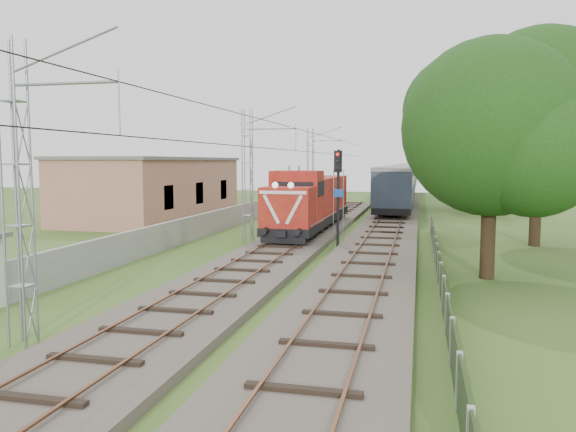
# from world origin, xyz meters

# --- Properties ---
(ground) EXTENTS (140.00, 140.00, 0.00)m
(ground) POSITION_xyz_m (0.00, 0.00, 0.00)
(ground) COLOR #365520
(ground) RESTS_ON ground
(track_main) EXTENTS (4.20, 70.00, 0.45)m
(track_main) POSITION_xyz_m (0.00, 7.00, 0.18)
(track_main) COLOR #6B6054
(track_main) RESTS_ON ground
(track_side) EXTENTS (4.20, 80.00, 0.45)m
(track_side) POSITION_xyz_m (5.00, 20.00, 0.18)
(track_side) COLOR #6B6054
(track_side) RESTS_ON ground
(catenary) EXTENTS (3.31, 70.00, 8.00)m
(catenary) POSITION_xyz_m (-2.95, 12.00, 4.05)
(catenary) COLOR gray
(catenary) RESTS_ON ground
(boundary_wall) EXTENTS (0.25, 40.00, 1.50)m
(boundary_wall) POSITION_xyz_m (-6.50, 12.00, 0.75)
(boundary_wall) COLOR #9E9E99
(boundary_wall) RESTS_ON ground
(station_building) EXTENTS (8.40, 20.40, 5.22)m
(station_building) POSITION_xyz_m (-15.00, 24.00, 2.63)
(station_building) COLOR #B57561
(station_building) RESTS_ON ground
(fence) EXTENTS (0.12, 32.00, 1.20)m
(fence) POSITION_xyz_m (8.00, 3.00, 0.60)
(fence) COLOR black
(fence) RESTS_ON ground
(locomotive) EXTENTS (2.90, 16.56, 4.21)m
(locomotive) POSITION_xyz_m (0.00, 16.83, 2.18)
(locomotive) COLOR black
(locomotive) RESTS_ON ground
(coach_rake) EXTENTS (3.23, 120.70, 3.73)m
(coach_rake) POSITION_xyz_m (5.00, 84.19, 2.65)
(coach_rake) COLOR black
(coach_rake) RESTS_ON ground
(signal_post) EXTENTS (0.59, 0.48, 5.53)m
(signal_post) POSITION_xyz_m (2.71, 10.73, 3.80)
(signal_post) COLOR black
(signal_post) RESTS_ON ground
(tree_a) EXTENTS (7.62, 7.26, 9.88)m
(tree_a) POSITION_xyz_m (10.07, 3.80, 6.16)
(tree_a) COLOR #352816
(tree_a) RESTS_ON ground
(tree_b) EXTENTS (9.57, 9.12, 12.41)m
(tree_b) POSITION_xyz_m (13.81, 13.95, 7.75)
(tree_b) COLOR #352816
(tree_b) RESTS_ON ground
(tree_c) EXTENTS (7.25, 6.91, 9.40)m
(tree_c) POSITION_xyz_m (11.99, 36.99, 5.86)
(tree_c) COLOR #352816
(tree_c) RESTS_ON ground
(tree_d) EXTENTS (7.80, 7.43, 10.12)m
(tree_d) POSITION_xyz_m (13.43, 39.78, 6.31)
(tree_d) COLOR #352816
(tree_d) RESTS_ON ground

